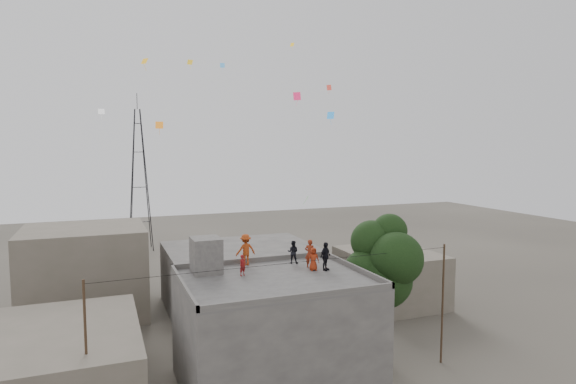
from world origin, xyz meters
The scene contains 17 objects.
main_building centered at (0.00, 0.00, 3.05)m, with size 10.00×8.00×6.10m.
parapet centered at (0.00, 0.00, 6.25)m, with size 10.00×8.00×0.30m.
stair_head_box centered at (-3.20, 2.60, 7.10)m, with size 1.60×1.80×2.00m, color #4C4947.
neighbor_west centered at (-11.00, 2.00, 2.00)m, with size 8.00×10.00×4.00m, color #615B4D.
neighbor_north centered at (2.00, 14.00, 2.50)m, with size 12.00×9.00×5.00m, color #4C4947.
neighbor_northwest centered at (-10.00, 16.00, 3.50)m, with size 9.00×8.00×7.00m, color #615B4D.
neighbor_east centered at (14.00, 10.00, 2.20)m, with size 7.00×8.00×4.40m, color #615B4D.
tree centered at (7.37, 0.60, 6.10)m, with size 4.90×4.60×9.10m.
utility_line centered at (0.50, -1.25, 3.83)m, with size 20.12×0.62×7.40m.
transmission_tower centered at (-4.00, 40.00, 9.07)m, with size 2.97×2.97×20.01m.
person_red_adult centered at (2.75, 1.47, 6.94)m, with size 0.62×0.40×1.69m, color maroon.
person_orange_child centered at (2.67, 0.79, 6.77)m, with size 0.65×0.42×1.33m, color #9A2B11.
person_dark_child centered at (2.21, 2.82, 6.80)m, with size 0.68×0.53×1.40m, color black.
person_dark_adult centered at (3.32, 0.55, 6.92)m, with size 0.97×0.40×1.65m, color black.
person_orange_adult centered at (-0.63, 3.40, 7.05)m, with size 1.22×0.70×1.89m, color #A53A12.
person_red_child centered at (-1.45, 1.19, 6.68)m, with size 0.42×0.28×1.16m, color maroon.
kites centered at (1.14, 7.95, 16.47)m, with size 17.63×13.34×11.75m.
Camera 1 is at (-8.65, -24.07, 13.21)m, focal length 30.00 mm.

